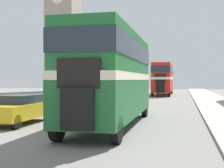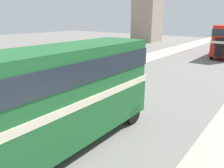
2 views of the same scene
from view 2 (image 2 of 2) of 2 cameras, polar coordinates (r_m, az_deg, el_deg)
double_decker_bus at (r=8.64m, az=-14.44°, el=-2.34°), size 2.41×9.78×4.24m
car_parked_far at (r=16.13m, az=-7.89°, el=0.63°), size 1.81×4.29×1.46m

